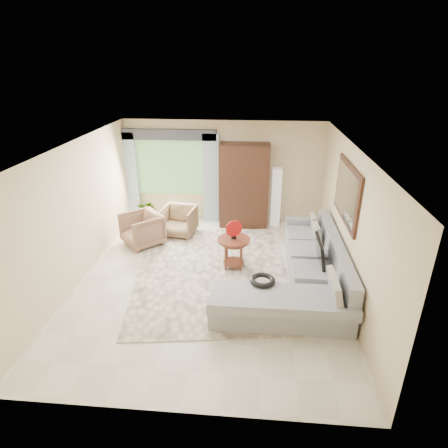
# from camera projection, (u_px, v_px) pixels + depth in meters

# --- Properties ---
(ground) EXTENTS (6.00, 6.00, 0.00)m
(ground) POSITION_uv_depth(u_px,v_px,m) (210.00, 280.00, 7.30)
(ground) COLOR silver
(ground) RESTS_ON ground
(area_rug) EXTENTS (3.50, 4.36, 0.02)m
(area_rug) POSITION_uv_depth(u_px,v_px,m) (213.00, 272.00, 7.55)
(area_rug) COLOR beige
(area_rug) RESTS_ON ground
(sectional_sofa) EXTENTS (2.30, 3.46, 0.90)m
(sectional_sofa) POSITION_uv_depth(u_px,v_px,m) (304.00, 277.00, 6.88)
(sectional_sofa) COLOR #919599
(sectional_sofa) RESTS_ON ground
(tv_screen) EXTENTS (0.14, 0.74, 0.48)m
(tv_screen) POSITION_uv_depth(u_px,v_px,m) (320.00, 251.00, 6.85)
(tv_screen) COLOR black
(tv_screen) RESTS_ON sectional_sofa
(garden_hose) EXTENTS (0.43, 0.43, 0.09)m
(garden_hose) POSITION_uv_depth(u_px,v_px,m) (263.00, 280.00, 6.28)
(garden_hose) COLOR black
(garden_hose) RESTS_ON sectional_sofa
(coffee_table) EXTENTS (0.66, 0.66, 0.66)m
(coffee_table) POSITION_uv_depth(u_px,v_px,m) (234.00, 253.00, 7.60)
(coffee_table) COLOR #4B1E14
(coffee_table) RESTS_ON ground
(red_disc) EXTENTS (0.33, 0.15, 0.34)m
(red_disc) POSITION_uv_depth(u_px,v_px,m) (234.00, 228.00, 7.38)
(red_disc) COLOR #AB1111
(red_disc) RESTS_ON coffee_table
(armchair_left) EXTENTS (1.15, 1.15, 0.75)m
(armchair_left) POSITION_uv_depth(u_px,v_px,m) (142.00, 229.00, 8.55)
(armchair_left) COLOR #946C50
(armchair_left) RESTS_ON ground
(armchair_right) EXTENTS (0.87, 0.89, 0.71)m
(armchair_right) POSITION_uv_depth(u_px,v_px,m) (179.00, 221.00, 9.05)
(armchair_right) COLOR #90704E
(armchair_right) RESTS_ON ground
(potted_plant) EXTENTS (0.61, 0.57, 0.54)m
(potted_plant) POSITION_uv_depth(u_px,v_px,m) (148.00, 210.00, 9.94)
(potted_plant) COLOR #999999
(potted_plant) RESTS_ON ground
(armoire) EXTENTS (1.20, 0.55, 2.10)m
(armoire) POSITION_uv_depth(u_px,v_px,m) (244.00, 186.00, 9.30)
(armoire) COLOR black
(armoire) RESTS_ON ground
(floor_lamp) EXTENTS (0.24, 0.24, 1.50)m
(floor_lamp) POSITION_uv_depth(u_px,v_px,m) (276.00, 197.00, 9.41)
(floor_lamp) COLOR silver
(floor_lamp) RESTS_ON ground
(window) EXTENTS (1.80, 0.04, 1.40)m
(window) POSITION_uv_depth(u_px,v_px,m) (171.00, 168.00, 9.54)
(window) COLOR #669E59
(window) RESTS_ON wall_back
(curtain_left) EXTENTS (0.40, 0.08, 2.30)m
(curtain_left) POSITION_uv_depth(u_px,v_px,m) (130.00, 177.00, 9.64)
(curtain_left) COLOR #9EB7CC
(curtain_left) RESTS_ON ground
(curtain_right) EXTENTS (0.40, 0.08, 2.30)m
(curtain_right) POSITION_uv_depth(u_px,v_px,m) (211.00, 179.00, 9.47)
(curtain_right) COLOR #9EB7CC
(curtain_right) RESTS_ON ground
(valance) EXTENTS (2.40, 0.12, 0.26)m
(valance) POSITION_uv_depth(u_px,v_px,m) (168.00, 135.00, 9.13)
(valance) COLOR #1E232D
(valance) RESTS_ON wall_back
(wall_mirror) EXTENTS (0.05, 1.70, 1.05)m
(wall_mirror) POSITION_uv_depth(u_px,v_px,m) (347.00, 193.00, 6.71)
(wall_mirror) COLOR black
(wall_mirror) RESTS_ON wall_right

